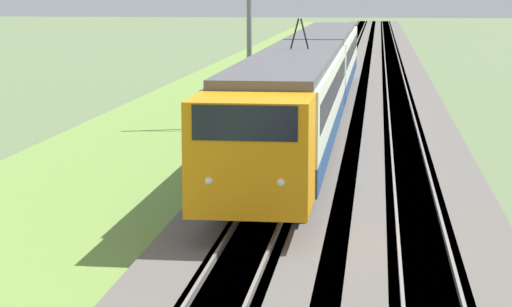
{
  "coord_description": "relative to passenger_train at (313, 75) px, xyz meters",
  "views": [
    {
      "loc": [
        -5.08,
        -2.78,
        5.95
      ],
      "look_at": [
        17.6,
        0.0,
        2.15
      ],
      "focal_mm": 70.0,
      "sensor_mm": 36.0,
      "label": 1
    }
  ],
  "objects": [
    {
      "name": "ballast_main",
      "position": [
        12.51,
        0.0,
        -2.13
      ],
      "size": [
        240.0,
        4.4,
        0.3
      ],
      "color": "#605B56",
      "rests_on": "ground"
    },
    {
      "name": "catenary_mast_mid",
      "position": [
        -1.09,
        2.53,
        1.82
      ],
      "size": [
        0.22,
        2.56,
        7.93
      ],
      "color": "slate",
      "rests_on": "ground"
    },
    {
      "name": "passenger_train",
      "position": [
        0.0,
        0.0,
        0.0
      ],
      "size": [
        43.23,
        2.85,
        4.89
      ],
      "rotation": [
        0.0,
        0.0,
        3.14
      ],
      "color": "orange",
      "rests_on": "ground"
    },
    {
      "name": "grass_verge",
      "position": [
        12.51,
        5.28,
        -2.22
      ],
      "size": [
        240.0,
        9.39,
        0.12
      ],
      "color": "olive",
      "rests_on": "ground"
    },
    {
      "name": "track_main",
      "position": [
        12.51,
        0.0,
        -2.12
      ],
      "size": [
        240.0,
        1.57,
        0.45
      ],
      "color": "#4C4238",
      "rests_on": "ground"
    },
    {
      "name": "track_adjacent",
      "position": [
        12.51,
        -3.84,
        -2.12
      ],
      "size": [
        240.0,
        1.57,
        0.45
      ],
      "color": "#4C4238",
      "rests_on": "ground"
    },
    {
      "name": "ballast_adjacent",
      "position": [
        12.51,
        -3.84,
        -2.13
      ],
      "size": [
        240.0,
        4.4,
        0.3
      ],
      "color": "#605B56",
      "rests_on": "ground"
    }
  ]
}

